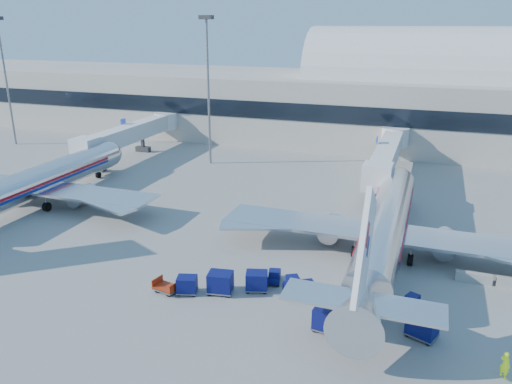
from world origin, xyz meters
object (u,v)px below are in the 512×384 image
at_px(mast_west, 208,69).
at_px(airliner_main, 385,229).
at_px(airliner_mid, 33,183).
at_px(ramp_worker, 505,365).
at_px(tug_left, 274,276).
at_px(jetbridge_mid, 135,132).
at_px(cart_train_b, 220,282).
at_px(cart_solo_near, 328,319).
at_px(jetbridge_near, 388,152).
at_px(cart_open_red, 167,288).
at_px(mast_far_west, 3,63).
at_px(cart_train_a, 257,281).
at_px(cart_train_c, 187,285).
at_px(tug_right, 416,306).
at_px(tug_lead, 298,286).
at_px(cart_solo_far, 422,325).
at_px(barrier_near, 474,278).

bearing_deg(mast_west, airliner_main, -40.36).
distance_m(airliner_mid, ramp_worker, 53.41).
relative_size(mast_west, tug_left, 10.20).
relative_size(jetbridge_mid, cart_train_b, 11.82).
bearing_deg(mast_west, cart_solo_near, -55.06).
relative_size(jetbridge_near, mast_west, 1.22).
distance_m(tug_left, cart_open_red, 9.25).
distance_m(mast_far_west, cart_train_a, 71.76).
xyz_separation_m(cart_solo_near, cart_open_red, (-13.90, 0.92, -0.60)).
bearing_deg(ramp_worker, mast_west, -0.29).
relative_size(cart_train_a, cart_train_c, 1.12).
relative_size(jetbridge_near, cart_solo_near, 12.01).
relative_size(tug_right, cart_solo_near, 1.09).
relative_size(mast_far_west, mast_west, 1.00).
bearing_deg(jetbridge_mid, mast_west, -3.21).
xyz_separation_m(jetbridge_mid, tug_left, (36.04, -34.68, -3.32)).
xyz_separation_m(tug_right, cart_solo_near, (-6.00, -4.54, 0.32)).
xyz_separation_m(airliner_mid, mast_far_west, (-28.00, 25.49, 11.87)).
distance_m(jetbridge_near, cart_train_a, 37.27).
xyz_separation_m(tug_lead, cart_solo_near, (3.42, -4.28, 0.23)).
distance_m(mast_far_west, cart_solo_far, 84.35).
xyz_separation_m(barrier_near, ramp_worker, (1.16, -12.70, 0.49)).
bearing_deg(airliner_main, cart_train_a, -132.43).
relative_size(jetbridge_near, barrier_near, 9.17).
bearing_deg(cart_train_c, airliner_main, 24.30).
bearing_deg(cart_solo_near, cart_solo_far, 20.64).
distance_m(cart_open_red, ramp_worker, 25.62).
xyz_separation_m(airliner_mid, mast_west, (12.00, 25.49, 11.87)).
distance_m(airliner_mid, cart_train_a, 34.29).
relative_size(airliner_main, ramp_worker, 19.78).
bearing_deg(cart_train_a, cart_open_red, -174.72).
distance_m(mast_west, cart_train_a, 43.53).
height_order(mast_far_west, tug_right, mast_far_west).
bearing_deg(cart_solo_near, barrier_near, 55.23).
bearing_deg(cart_train_c, tug_lead, 2.20).
xyz_separation_m(cart_train_c, cart_open_red, (-1.74, -0.41, -0.42)).
bearing_deg(tug_left, tug_right, -108.28).
distance_m(airliner_main, cart_train_b, 16.83).
bearing_deg(jetbridge_near, cart_train_b, -104.25).
xyz_separation_m(jetbridge_near, mast_far_west, (-67.60, -0.81, 10.86)).
distance_m(mast_west, barrier_near, 49.33).
xyz_separation_m(barrier_near, cart_open_red, (-24.36, -10.51, -0.07)).
height_order(jetbridge_mid, cart_solo_far, jetbridge_mid).
height_order(jetbridge_near, tug_left, jetbridge_near).
bearing_deg(barrier_near, mast_far_west, 160.25).
bearing_deg(cart_train_c, cart_train_a, 7.96).
relative_size(cart_train_c, ramp_worker, 1.06).
bearing_deg(mast_west, airliner_mid, -115.21).
height_order(jetbridge_near, cart_train_b, jetbridge_near).
distance_m(tug_right, cart_train_c, 18.45).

